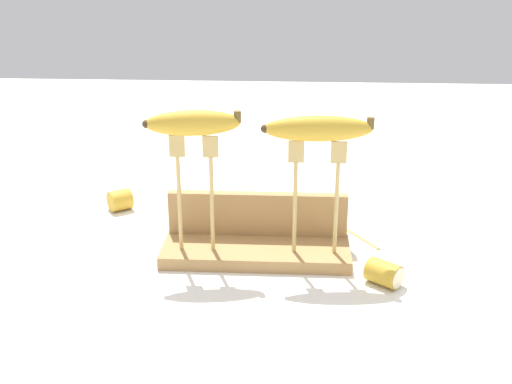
{
  "coord_description": "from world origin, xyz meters",
  "views": [
    {
      "loc": [
        0.06,
        -1.04,
        0.53
      ],
      "look_at": [
        0.0,
        0.0,
        0.12
      ],
      "focal_mm": 46.46,
      "sensor_mm": 36.0,
      "label": 1
    }
  ],
  "objects_px": {
    "fork_stand_left": "(195,183)",
    "fork_fallen_near": "(342,225)",
    "fork_stand_right": "(316,188)",
    "banana_raised_right": "(318,129)",
    "banana_raised_left": "(193,123)",
    "banana_chunk_near": "(121,200)",
    "banana_chunk_far": "(384,273)"
  },
  "relations": [
    {
      "from": "banana_raised_right",
      "to": "fork_fallen_near",
      "type": "xyz_separation_m",
      "value": [
        0.06,
        0.16,
        -0.24
      ]
    },
    {
      "from": "fork_fallen_near",
      "to": "banana_chunk_far",
      "type": "distance_m",
      "value": 0.23
    },
    {
      "from": "fork_fallen_near",
      "to": "fork_stand_right",
      "type": "bearing_deg",
      "value": -110.45
    },
    {
      "from": "banana_chunk_near",
      "to": "fork_stand_left",
      "type": "bearing_deg",
      "value": -49.21
    },
    {
      "from": "fork_stand_left",
      "to": "fork_fallen_near",
      "type": "distance_m",
      "value": 0.33
    },
    {
      "from": "banana_raised_left",
      "to": "banana_chunk_near",
      "type": "relative_size",
      "value": 2.67
    },
    {
      "from": "fork_fallen_near",
      "to": "banana_chunk_far",
      "type": "xyz_separation_m",
      "value": [
        0.05,
        -0.22,
        0.02
      ]
    },
    {
      "from": "banana_chunk_near",
      "to": "fork_stand_right",
      "type": "bearing_deg",
      "value": -29.37
    },
    {
      "from": "fork_fallen_near",
      "to": "banana_chunk_near",
      "type": "xyz_separation_m",
      "value": [
        -0.45,
        0.06,
        0.02
      ]
    },
    {
      "from": "fork_stand_right",
      "to": "banana_raised_left",
      "type": "distance_m",
      "value": 0.23
    },
    {
      "from": "banana_raised_right",
      "to": "banana_chunk_far",
      "type": "distance_m",
      "value": 0.26
    },
    {
      "from": "fork_stand_left",
      "to": "fork_fallen_near",
      "type": "bearing_deg",
      "value": 31.28
    },
    {
      "from": "fork_stand_left",
      "to": "banana_raised_right",
      "type": "relative_size",
      "value": 1.12
    },
    {
      "from": "banana_raised_left",
      "to": "banana_chunk_near",
      "type": "bearing_deg",
      "value": 130.78
    },
    {
      "from": "banana_chunk_far",
      "to": "fork_stand_right",
      "type": "bearing_deg",
      "value": 149.58
    },
    {
      "from": "banana_raised_left",
      "to": "banana_raised_right",
      "type": "height_order",
      "value": "banana_raised_left"
    },
    {
      "from": "fork_stand_left",
      "to": "banana_raised_right",
      "type": "bearing_deg",
      "value": -0.0
    },
    {
      "from": "fork_stand_right",
      "to": "fork_fallen_near",
      "type": "distance_m",
      "value": 0.22
    },
    {
      "from": "banana_raised_left",
      "to": "fork_stand_right",
      "type": "bearing_deg",
      "value": 0.0
    },
    {
      "from": "fork_stand_left",
      "to": "banana_chunk_far",
      "type": "distance_m",
      "value": 0.34
    },
    {
      "from": "fork_stand_left",
      "to": "fork_stand_right",
      "type": "xyz_separation_m",
      "value": [
        0.2,
        0.0,
        -0.0
      ]
    },
    {
      "from": "fork_stand_left",
      "to": "fork_stand_right",
      "type": "distance_m",
      "value": 0.2
    },
    {
      "from": "fork_stand_left",
      "to": "fork_fallen_near",
      "type": "xyz_separation_m",
      "value": [
        0.26,
        0.16,
        -0.14
      ]
    },
    {
      "from": "fork_stand_left",
      "to": "fork_stand_right",
      "type": "height_order",
      "value": "fork_stand_left"
    },
    {
      "from": "fork_stand_right",
      "to": "banana_raised_right",
      "type": "xyz_separation_m",
      "value": [
        -0.0,
        -0.0,
        0.1
      ]
    },
    {
      "from": "banana_raised_right",
      "to": "banana_chunk_far",
      "type": "xyz_separation_m",
      "value": [
        0.11,
        -0.07,
        -0.22
      ]
    },
    {
      "from": "fork_stand_right",
      "to": "banana_chunk_far",
      "type": "xyz_separation_m",
      "value": [
        0.11,
        -0.07,
        -0.12
      ]
    },
    {
      "from": "banana_raised_left",
      "to": "banana_raised_right",
      "type": "relative_size",
      "value": 0.88
    },
    {
      "from": "fork_stand_right",
      "to": "banana_chunk_near",
      "type": "distance_m",
      "value": 0.46
    },
    {
      "from": "fork_fallen_near",
      "to": "banana_raised_right",
      "type": "bearing_deg",
      "value": -110.47
    },
    {
      "from": "banana_raised_left",
      "to": "banana_chunk_far",
      "type": "xyz_separation_m",
      "value": [
        0.31,
        -0.07,
        -0.23
      ]
    },
    {
      "from": "fork_stand_left",
      "to": "banana_raised_left",
      "type": "xyz_separation_m",
      "value": [
        -0.0,
        -0.0,
        0.1
      ]
    }
  ]
}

